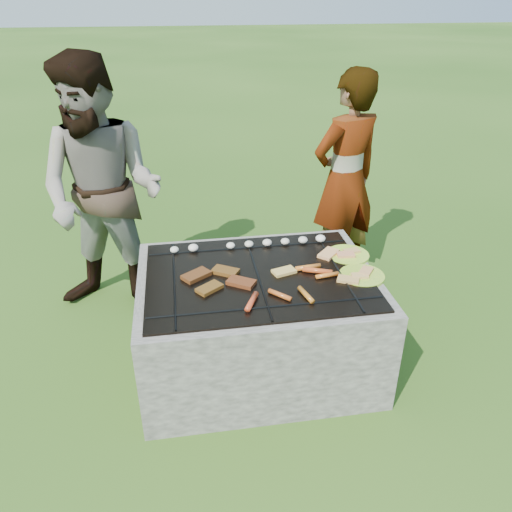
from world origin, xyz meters
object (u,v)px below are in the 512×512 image
at_px(bystander, 103,194).
at_px(plate_far, 348,255).
at_px(fire_pit, 257,324).
at_px(plate_near, 362,275).
at_px(cook, 345,180).

bearing_deg(bystander, plate_far, -2.32).
height_order(fire_pit, plate_near, plate_near).
bearing_deg(cook, plate_near, 55.30).
height_order(fire_pit, plate_far, plate_far).
xyz_separation_m(fire_pit, plate_near, (0.56, -0.10, 0.33)).
bearing_deg(cook, fire_pit, 27.85).
distance_m(plate_far, bystander, 1.57).
bearing_deg(cook, plate_far, 51.64).
height_order(plate_far, plate_near, same).
relative_size(plate_near, bystander, 0.18).
height_order(cook, bystander, bystander).
bearing_deg(bystander, plate_near, -9.95).
relative_size(fire_pit, cook, 0.84).
xyz_separation_m(plate_far, bystander, (-1.42, 0.61, 0.23)).
distance_m(plate_near, bystander, 1.68).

